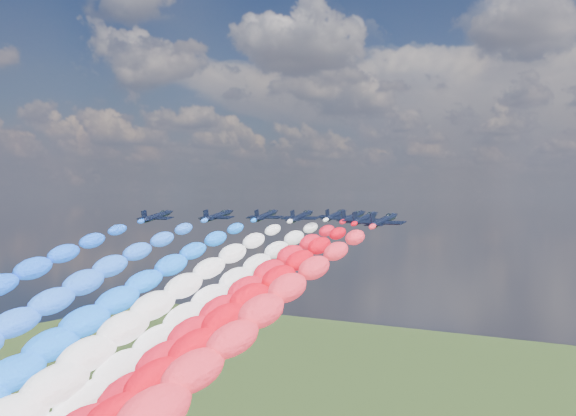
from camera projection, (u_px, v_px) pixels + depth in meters
The scene contains 15 objects.
jet_0 at pixel (157, 216), 157.49m from camera, with size 8.83×11.84×2.61m, color black, non-canonical shape.
jet_1 at pixel (218, 216), 162.10m from camera, with size 8.83×11.84×2.61m, color black, non-canonical shape.
trail_1 at pixel (32, 328), 117.99m from camera, with size 7.36×101.56×41.27m, color blue, non-canonical shape.
jet_2 at pixel (266, 216), 163.98m from camera, with size 8.83×11.84×2.61m, color black, non-canonical shape.
trail_2 at pixel (101, 326), 119.87m from camera, with size 7.36×101.56×41.27m, color #1269FD, non-canonical shape.
jet_3 at pixel (301, 216), 157.50m from camera, with size 8.83×11.84×2.61m, color black, non-canonical shape.
trail_3 at pixel (141, 333), 113.38m from camera, with size 7.36×101.56×41.27m, color white, non-canonical shape.
jet_4 at pixel (336, 215), 166.82m from camera, with size 8.83×11.84×2.61m, color black, non-canonical shape.
trail_4 at pixel (200, 323), 122.71m from camera, with size 7.36×101.56×41.27m, color white, non-canonical shape.
jet_5 at pixel (353, 217), 153.63m from camera, with size 8.83×11.84×2.61m, color black, non-canonical shape.
trail_5 at pixel (207, 338), 109.52m from camera, with size 7.36×101.56×41.27m, color red, non-canonical shape.
jet_6 at pixel (365, 218), 143.20m from camera, with size 8.83×11.84×2.61m, color black, non-canonical shape.
trail_6 at pixel (209, 353), 99.09m from camera, with size 7.36×101.56×41.27m, color red, non-canonical shape.
jet_7 at pixel (383, 221), 130.27m from camera, with size 8.83×11.84×2.61m, color black, non-canonical shape.
trail_7 at pixel (214, 377), 86.16m from camera, with size 7.36×101.56×41.27m, color #F92738, non-canonical shape.
Camera 1 is at (78.80, -125.15, 106.05)m, focal length 43.32 mm.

